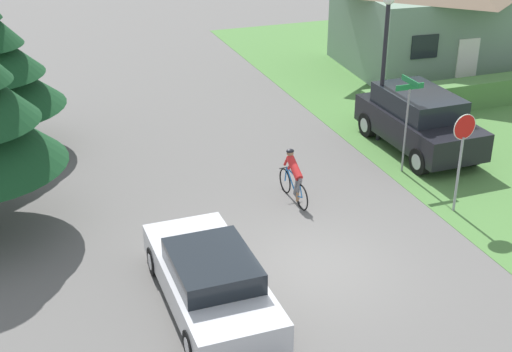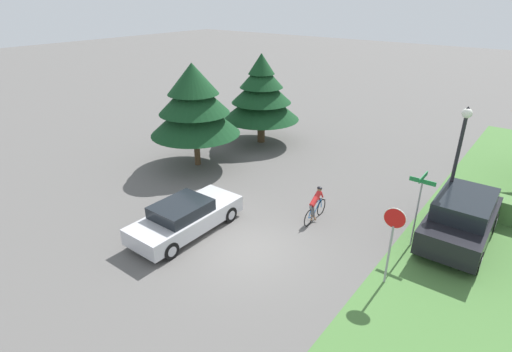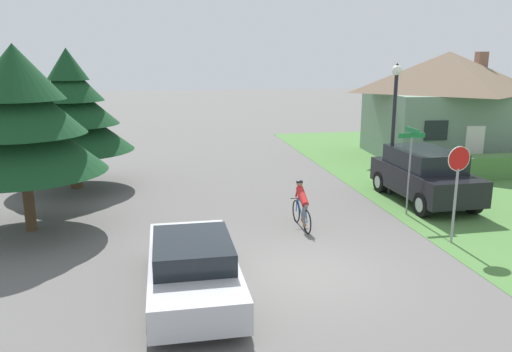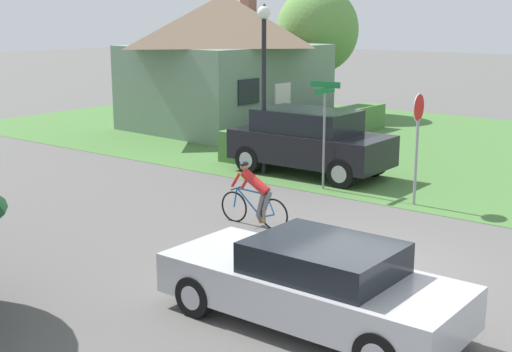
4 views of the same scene
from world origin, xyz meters
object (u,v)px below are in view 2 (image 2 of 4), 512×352
object	(u,v)px
sedan_left_lane	(185,217)
street_lamp	(459,149)
stop_sign	(393,232)
conifer_tall_far	(261,94)
cyclist	(315,205)
conifer_tall_near	(194,104)
street_name_sign	(419,198)
parked_suv_right	(461,219)

from	to	relation	value
sedan_left_lane	street_lamp	bearing A→B (deg)	-48.72
stop_sign	conifer_tall_far	bearing A→B (deg)	-41.00
cyclist	street_lamp	bearing A→B (deg)	-57.04
sedan_left_lane	conifer_tall_near	world-z (taller)	conifer_tall_near
street_lamp	street_name_sign	distance (m)	2.74
parked_suv_right	conifer_tall_near	bearing A→B (deg)	92.06
conifer_tall_far	street_name_sign	bearing A→B (deg)	-26.70
street_lamp	conifer_tall_far	world-z (taller)	conifer_tall_far
sedan_left_lane	cyclist	bearing A→B (deg)	-42.36
stop_sign	street_lamp	bearing A→B (deg)	-100.21
sedan_left_lane	street_name_sign	xyz separation A→B (m)	(7.28, 4.48, 1.31)
cyclist	conifer_tall_near	world-z (taller)	conifer_tall_near
conifer_tall_near	stop_sign	bearing A→B (deg)	-15.37
cyclist	street_name_sign	distance (m)	4.01
cyclist	parked_suv_right	distance (m)	5.39
cyclist	stop_sign	xyz separation A→B (m)	(3.78, -2.02, 1.22)
parked_suv_right	street_name_sign	xyz separation A→B (m)	(-1.28, -1.30, 1.00)
conifer_tall_far	parked_suv_right	bearing A→B (deg)	-19.20
parked_suv_right	street_name_sign	size ratio (longest dim) A/B	1.62
cyclist	street_lamp	distance (m)	5.78
street_lamp	street_name_sign	world-z (taller)	street_lamp
sedan_left_lane	conifer_tall_near	size ratio (longest dim) A/B	0.86
conifer_tall_near	conifer_tall_far	bearing A→B (deg)	84.02
street_name_sign	conifer_tall_near	bearing A→B (deg)	176.98
stop_sign	conifer_tall_near	xyz separation A→B (m)	(-11.82, 3.25, 1.43)
street_lamp	conifer_tall_far	xyz separation A→B (m)	(-11.78, 3.29, -0.22)
cyclist	parked_suv_right	xyz separation A→B (m)	(5.03, 1.90, 0.28)
stop_sign	conifer_tall_near	bearing A→B (deg)	-20.07
street_lamp	conifer_tall_near	xyz separation A→B (m)	(-12.30, -1.76, 0.12)
parked_suv_right	stop_sign	xyz separation A→B (m)	(-1.25, -3.93, 0.94)
cyclist	street_name_sign	bearing A→B (deg)	-82.92
stop_sign	parked_suv_right	bearing A→B (deg)	-112.42
conifer_tall_near	street_lamp	bearing A→B (deg)	8.14
stop_sign	street_lamp	xyz separation A→B (m)	(0.48, 5.01, 1.30)
sedan_left_lane	stop_sign	bearing A→B (deg)	-75.87
stop_sign	street_name_sign	bearing A→B (deg)	-94.20
cyclist	street_lamp	size ratio (longest dim) A/B	0.37
cyclist	parked_suv_right	size ratio (longest dim) A/B	0.39
parked_suv_right	sedan_left_lane	bearing A→B (deg)	123.14
parked_suv_right	street_lamp	xyz separation A→B (m)	(-0.77, 1.08, 2.24)
sedan_left_lane	street_name_sign	distance (m)	8.65
cyclist	street_name_sign	size ratio (longest dim) A/B	0.63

